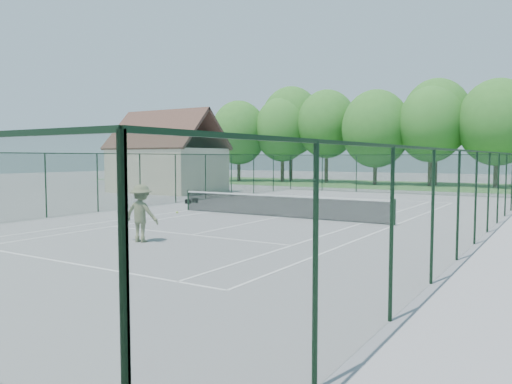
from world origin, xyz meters
The scene contains 10 objects.
ground centered at (0.00, 0.00, 0.00)m, with size 140.00×140.00×0.00m, color gray.
grass_far centered at (0.00, 30.00, 0.01)m, with size 80.00×16.00×0.01m, color #457F38.
court_lines centered at (0.00, 0.00, 0.00)m, with size 11.05×23.85×0.01m.
tennis_net centered at (0.00, 0.00, 0.58)m, with size 11.08×0.08×1.10m.
fence_enclosure centered at (0.00, 0.00, 1.56)m, with size 18.05×36.05×3.02m.
utility_building centered at (-16.00, 10.00, 3.12)m, with size 8.60×6.27×6.63m.
tree_line_far centered at (0.00, 30.00, 5.99)m, with size 39.40×6.40×9.70m.
sports_bag_a centered at (-8.06, 3.73, 0.14)m, with size 0.36×0.21×0.29m, color black.
sports_bag_b centered at (-7.94, 2.92, 0.14)m, with size 0.35×0.21×0.27m, color black.
tennis_player centered at (-0.44, -8.45, 0.96)m, with size 2.10×0.91×1.91m.
Camera 1 is at (11.51, -20.33, 2.81)m, focal length 35.00 mm.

